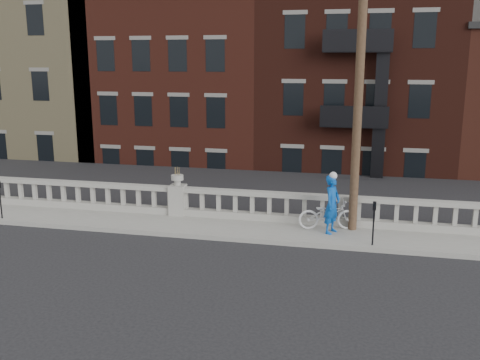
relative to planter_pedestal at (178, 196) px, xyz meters
name	(u,v)px	position (x,y,z in m)	size (l,w,h in m)	color
ground	(134,257)	(0.00, -3.95, -0.83)	(120.00, 120.00, 0.00)	black
sidewalk	(169,224)	(0.00, -0.95, -0.76)	(32.00, 2.20, 0.15)	gray
balustrade	(178,201)	(0.00, 0.00, -0.19)	(28.00, 0.34, 1.03)	gray
planter_pedestal	(178,196)	(0.00, 0.00, 0.00)	(0.55, 0.55, 1.76)	gray
lower_level	(276,104)	(0.56, 19.09, 1.80)	(80.00, 44.00, 20.80)	#605E59
utility_pole	(360,73)	(6.20, -0.35, 4.41)	(1.60, 0.28, 10.00)	#422D1E
parking_meter_b	(0,195)	(-5.96, -1.80, 0.17)	(0.10, 0.09, 1.36)	black
parking_meter_c	(374,218)	(6.83, -1.80, 0.17)	(0.10, 0.09, 1.36)	black
bicycle	(328,214)	(5.40, -0.51, -0.17)	(0.68, 1.94, 1.02)	silver
cyclist	(332,204)	(5.54, -0.87, 0.28)	(0.70, 0.46, 1.91)	#0B4AAC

